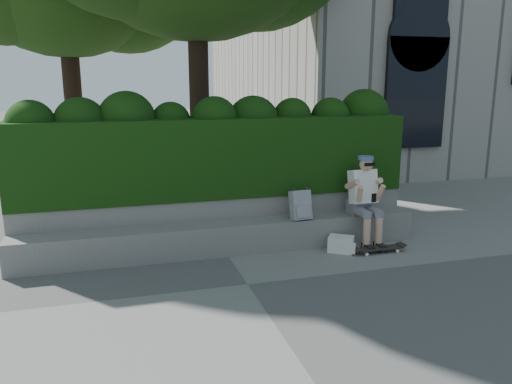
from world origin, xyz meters
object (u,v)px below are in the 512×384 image
object	(u,v)px
person	(364,197)
backpack_plaid	(301,205)
skateboard	(380,248)
backpack_ground	(341,244)

from	to	relation	value
person	backpack_plaid	size ratio (longest dim) A/B	3.13
person	skateboard	bearing A→B (deg)	-85.28
skateboard	backpack_plaid	bearing A→B (deg)	152.13
backpack_plaid	backpack_ground	xyz separation A→B (m)	(0.52, -0.35, -0.55)
skateboard	person	bearing A→B (deg)	94.31
backpack_plaid	backpack_ground	distance (m)	0.84
skateboard	backpack_plaid	size ratio (longest dim) A/B	1.64
skateboard	backpack_ground	distance (m)	0.58
backpack_ground	skateboard	bearing A→B (deg)	13.68
skateboard	backpack_plaid	distance (m)	1.34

